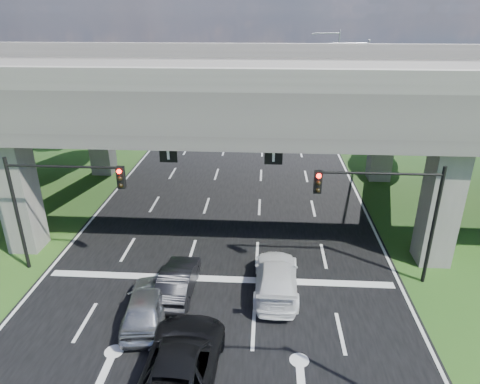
# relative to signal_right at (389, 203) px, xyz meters

# --- Properties ---
(ground) EXTENTS (160.00, 160.00, 0.00)m
(ground) POSITION_rel_signal_right_xyz_m (-7.82, -3.94, -4.19)
(ground) COLOR #224F19
(ground) RESTS_ON ground
(road) EXTENTS (18.00, 120.00, 0.03)m
(road) POSITION_rel_signal_right_xyz_m (-7.82, 6.06, -4.17)
(road) COLOR black
(road) RESTS_ON ground
(overpass) EXTENTS (80.00, 15.00, 10.00)m
(overpass) POSITION_rel_signal_right_xyz_m (-7.82, 8.06, 3.73)
(overpass) COLOR #363431
(overpass) RESTS_ON ground
(warehouse) EXTENTS (20.00, 10.00, 4.00)m
(warehouse) POSITION_rel_signal_right_xyz_m (-33.82, 31.06, -2.19)
(warehouse) COLOR #9E9E99
(warehouse) RESTS_ON ground
(signal_right) EXTENTS (5.76, 0.54, 6.00)m
(signal_right) POSITION_rel_signal_right_xyz_m (0.00, 0.00, 0.00)
(signal_right) COLOR black
(signal_right) RESTS_ON ground
(signal_left) EXTENTS (5.76, 0.54, 6.00)m
(signal_left) POSITION_rel_signal_right_xyz_m (-15.65, 0.00, 0.00)
(signal_left) COLOR black
(signal_left) RESTS_ON ground
(streetlight_far) EXTENTS (3.38, 0.25, 10.00)m
(streetlight_far) POSITION_rel_signal_right_xyz_m (2.27, 20.06, 1.66)
(streetlight_far) COLOR gray
(streetlight_far) RESTS_ON ground
(streetlight_beyond) EXTENTS (3.38, 0.25, 10.00)m
(streetlight_beyond) POSITION_rel_signal_right_xyz_m (2.27, 36.06, 1.66)
(streetlight_beyond) COLOR gray
(streetlight_beyond) RESTS_ON ground
(tree_left_near) EXTENTS (4.50, 4.50, 7.80)m
(tree_left_near) POSITION_rel_signal_right_xyz_m (-21.78, 22.06, 0.63)
(tree_left_near) COLOR black
(tree_left_near) RESTS_ON ground
(tree_left_mid) EXTENTS (3.91, 3.90, 6.76)m
(tree_left_mid) POSITION_rel_signal_right_xyz_m (-24.78, 30.06, -0.01)
(tree_left_mid) COLOR black
(tree_left_mid) RESTS_ON ground
(tree_left_far) EXTENTS (4.80, 4.80, 8.32)m
(tree_left_far) POSITION_rel_signal_right_xyz_m (-20.78, 38.06, 0.95)
(tree_left_far) COLOR black
(tree_left_far) RESTS_ON ground
(tree_right_near) EXTENTS (4.20, 4.20, 7.28)m
(tree_right_near) POSITION_rel_signal_right_xyz_m (5.22, 24.06, 0.31)
(tree_right_near) COLOR black
(tree_right_near) RESTS_ON ground
(tree_right_mid) EXTENTS (3.91, 3.90, 6.76)m
(tree_right_mid) POSITION_rel_signal_right_xyz_m (8.22, 32.06, -0.01)
(tree_right_mid) COLOR black
(tree_right_mid) RESTS_ON ground
(tree_right_far) EXTENTS (4.50, 4.50, 7.80)m
(tree_right_far) POSITION_rel_signal_right_xyz_m (4.22, 40.06, 0.63)
(tree_right_far) COLOR black
(tree_right_far) RESTS_ON ground
(car_silver) EXTENTS (2.19, 4.53, 1.49)m
(car_silver) POSITION_rel_signal_right_xyz_m (-10.59, -3.57, -3.41)
(car_silver) COLOR #A1A3A9
(car_silver) RESTS_ON road
(car_dark) EXTENTS (1.52, 4.21, 1.38)m
(car_dark) POSITION_rel_signal_right_xyz_m (-9.62, -1.67, -3.47)
(car_dark) COLOR black
(car_dark) RESTS_ON road
(car_white) EXTENTS (2.10, 5.03, 1.45)m
(car_white) POSITION_rel_signal_right_xyz_m (-5.06, -1.21, -3.43)
(car_white) COLOR white
(car_white) RESTS_ON road
(car_trailing) EXTENTS (2.80, 5.75, 1.57)m
(car_trailing) POSITION_rel_signal_right_xyz_m (-8.50, -6.78, -3.37)
(car_trailing) COLOR black
(car_trailing) RESTS_ON road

